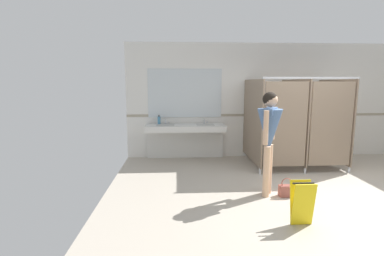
{
  "coord_description": "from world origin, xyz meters",
  "views": [
    {
      "loc": [
        -2.55,
        -4.45,
        1.83
      ],
      "look_at": [
        -2.24,
        1.04,
        0.97
      ],
      "focal_mm": 26.79,
      "sensor_mm": 36.0,
      "label": 1
    }
  ],
  "objects_px": {
    "wet_floor_sign": "(302,203)",
    "handbag": "(286,190)",
    "person_standing": "(269,130)",
    "soap_dispenser": "(159,120)"
  },
  "relations": [
    {
      "from": "wet_floor_sign",
      "to": "handbag",
      "type": "bearing_deg",
      "value": 79.9
    },
    {
      "from": "handbag",
      "to": "wet_floor_sign",
      "type": "bearing_deg",
      "value": -100.1
    },
    {
      "from": "person_standing",
      "to": "soap_dispenser",
      "type": "distance_m",
      "value": 3.09
    },
    {
      "from": "wet_floor_sign",
      "to": "soap_dispenser",
      "type": "bearing_deg",
      "value": 120.46
    },
    {
      "from": "handbag",
      "to": "soap_dispenser",
      "type": "distance_m",
      "value": 3.46
    },
    {
      "from": "handbag",
      "to": "wet_floor_sign",
      "type": "height_order",
      "value": "wet_floor_sign"
    },
    {
      "from": "person_standing",
      "to": "soap_dispenser",
      "type": "xyz_separation_m",
      "value": [
        -1.91,
        2.43,
        -0.13
      ]
    },
    {
      "from": "handbag",
      "to": "soap_dispenser",
      "type": "height_order",
      "value": "soap_dispenser"
    },
    {
      "from": "person_standing",
      "to": "wet_floor_sign",
      "type": "height_order",
      "value": "person_standing"
    },
    {
      "from": "person_standing",
      "to": "wet_floor_sign",
      "type": "bearing_deg",
      "value": -82.94
    }
  ]
}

